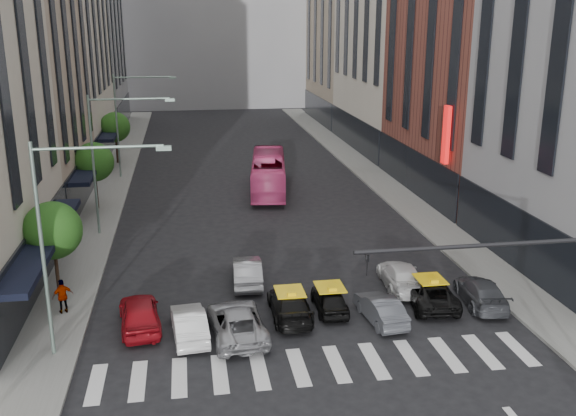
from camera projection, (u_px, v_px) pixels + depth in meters
name	position (u px, v px, depth m)	size (l,w,h in m)	color
ground	(330.00, 385.00, 24.89)	(160.00, 160.00, 0.00)	black
sidewalk_left	(108.00, 195.00, 51.52)	(3.00, 96.00, 0.15)	slate
sidewalk_right	(384.00, 184.00, 55.04)	(3.00, 96.00, 0.15)	slate
building_left_b	(12.00, 43.00, 45.41)	(8.00, 16.00, 24.00)	tan
building_left_d	(83.00, 8.00, 79.59)	(8.00, 18.00, 30.00)	gray
building_right_b	(471.00, 28.00, 49.38)	(8.00, 18.00, 26.00)	brown
building_right_d	(349.00, 16.00, 85.08)	(8.00, 18.00, 28.00)	tan
tree_near	(53.00, 231.00, 31.52)	(2.88, 2.88, 4.95)	black
tree_mid	(94.00, 162.00, 46.67)	(2.88, 2.88, 4.95)	black
tree_far	(115.00, 127.00, 61.82)	(2.88, 2.88, 4.95)	black
streetlamp_near	(64.00, 222.00, 25.47)	(5.38, 0.25, 9.00)	gray
streetlamp_mid	(108.00, 146.00, 40.62)	(5.38, 0.25, 9.00)	gray
streetlamp_far	(127.00, 112.00, 55.77)	(5.38, 0.25, 9.00)	gray
traffic_signal	(540.00, 275.00, 23.86)	(10.10, 0.20, 6.00)	black
liberty_sign	(446.00, 135.00, 44.06)	(0.30, 0.70, 4.00)	red
car_red	(140.00, 313.00, 29.26)	(1.77, 4.39, 1.50)	maroon
car_white_front	(189.00, 323.00, 28.45)	(1.41, 4.05, 1.33)	silver
car_silver	(237.00, 322.00, 28.57)	(2.29, 4.97, 1.38)	gray
taxi_left	(290.00, 304.00, 30.38)	(1.82, 4.47, 1.30)	black
taxi_center	(330.00, 299.00, 31.07)	(1.44, 3.58, 1.22)	black
car_grey_mid	(381.00, 308.00, 30.00)	(1.33, 3.82, 1.26)	#46494F
taxi_right	(429.00, 292.00, 31.82)	(2.16, 4.67, 1.30)	black
car_grey_curb	(481.00, 292.00, 31.78)	(1.81, 4.44, 1.29)	#3F4247
car_row2_left	(247.00, 271.00, 34.25)	(1.49, 4.27, 1.41)	gray
car_row2_right	(401.00, 276.00, 33.72)	(1.88, 4.64, 1.35)	silver
bus	(268.00, 173.00, 52.42)	(2.60, 11.11, 3.09)	#C83A73
pedestrian_far	(63.00, 296.00, 30.45)	(0.99, 0.41, 1.70)	gray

